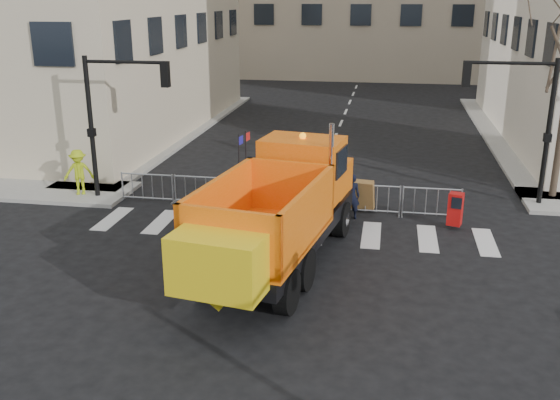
% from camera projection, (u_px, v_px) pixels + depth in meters
% --- Properties ---
extents(ground, '(120.00, 120.00, 0.00)m').
position_uv_depth(ground, '(263.00, 308.00, 15.64)').
color(ground, black).
rests_on(ground, ground).
extents(sidewalk_back, '(64.00, 5.00, 0.15)m').
position_uv_depth(sidewalk_back, '(308.00, 200.00, 23.57)').
color(sidewalk_back, gray).
rests_on(sidewalk_back, ground).
extents(traffic_light_left, '(0.18, 0.18, 5.40)m').
position_uv_depth(traffic_light_left, '(91.00, 130.00, 23.12)').
color(traffic_light_left, black).
rests_on(traffic_light_left, ground).
extents(traffic_light_right, '(0.18, 0.18, 5.40)m').
position_uv_depth(traffic_light_right, '(548.00, 135.00, 22.28)').
color(traffic_light_right, black).
rests_on(traffic_light_right, ground).
extents(crowd_barriers, '(12.60, 0.60, 1.10)m').
position_uv_depth(crowd_barriers, '(284.00, 194.00, 22.70)').
color(crowd_barriers, '#9EA0A5').
rests_on(crowd_barriers, ground).
extents(plow_truck, '(4.46, 10.61, 4.00)m').
position_uv_depth(plow_truck, '(278.00, 209.00, 17.43)').
color(plow_truck, black).
rests_on(plow_truck, ground).
extents(cop_a, '(0.62, 0.43, 1.63)m').
position_uv_depth(cop_a, '(351.00, 196.00, 21.65)').
color(cop_a, black).
rests_on(cop_a, ground).
extents(cop_b, '(0.89, 0.76, 1.60)m').
position_uv_depth(cop_b, '(301.00, 194.00, 21.93)').
color(cop_b, black).
rests_on(cop_b, ground).
extents(cop_c, '(1.31, 1.03, 2.07)m').
position_uv_depth(cop_c, '(284.00, 187.00, 21.89)').
color(cop_c, black).
rests_on(cop_c, ground).
extents(worker, '(1.28, 0.99, 1.75)m').
position_uv_depth(worker, '(79.00, 172.00, 23.79)').
color(worker, '#A7BF16').
rests_on(worker, sidewalk_back).
extents(newspaper_box, '(0.55, 0.51, 1.10)m').
position_uv_depth(newspaper_box, '(455.00, 209.00, 20.69)').
color(newspaper_box, '#B60F0E').
rests_on(newspaper_box, sidewalk_back).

